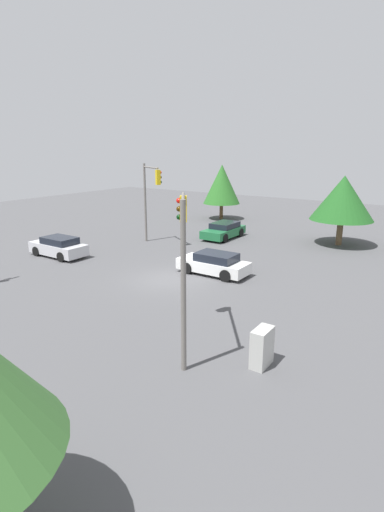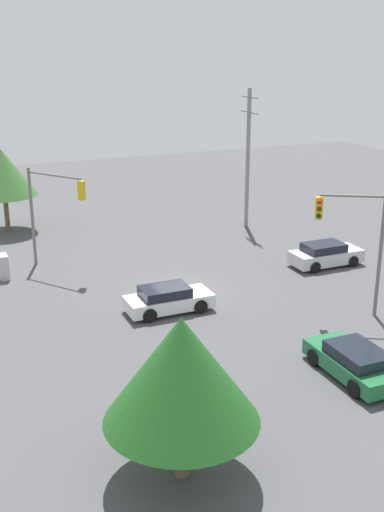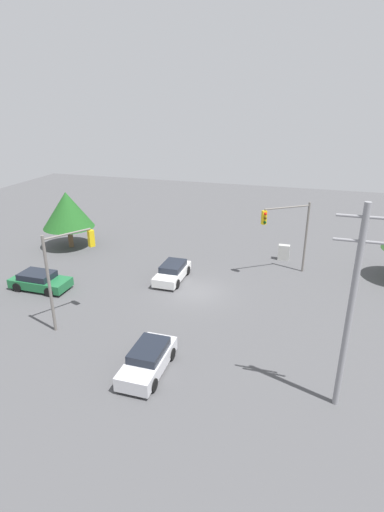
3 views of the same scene
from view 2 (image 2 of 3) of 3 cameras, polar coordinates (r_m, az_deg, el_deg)
ground_plane at (r=34.44m, az=-1.11°, el=-3.05°), size 80.00×80.00×0.00m
sedan_white at (r=31.61m, az=-2.15°, el=-3.86°), size 1.91×4.28×1.32m
sedan_green at (r=26.58m, az=14.23°, el=-9.09°), size 4.40×2.06×1.30m
sedan_silver at (r=38.75m, az=11.78°, el=0.12°), size 1.91×4.29×1.39m
traffic_signal_main at (r=31.08m, az=14.34°, el=2.07°), size 1.81×2.89×6.16m
traffic_signal_cross at (r=37.29m, az=-12.32°, el=4.72°), size 3.49×2.59×5.83m
utility_pole_tall at (r=45.18m, az=4.99°, el=8.92°), size 2.20×0.28×9.66m
electrical_cabinet at (r=37.41m, az=-16.41°, el=-0.91°), size 0.97×0.51×1.38m
tree_corner at (r=45.97m, az=-16.47°, el=7.13°), size 4.51×4.51×5.73m
tree_behind at (r=18.97m, az=-0.96°, el=-10.14°), size 4.74×4.74×5.33m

